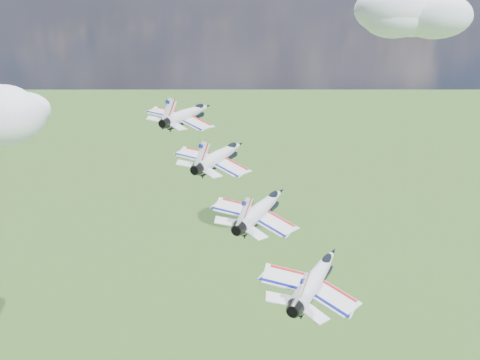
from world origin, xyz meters
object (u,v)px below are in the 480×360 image
(jet_0, at_px, (188,114))
(jet_3, at_px, (316,277))
(jet_1, at_px, (221,155))
(jet_2, at_px, (262,208))

(jet_0, height_order, jet_3, jet_0)
(jet_0, height_order, jet_1, jet_0)
(jet_0, relative_size, jet_2, 1.00)
(jet_1, height_order, jet_2, jet_1)
(jet_2, distance_m, jet_3, 12.82)
(jet_0, bearing_deg, jet_3, -37.36)
(jet_1, relative_size, jet_3, 1.00)
(jet_0, height_order, jet_2, jet_0)
(jet_0, distance_m, jet_3, 38.45)
(jet_0, xyz_separation_m, jet_2, (17.34, -17.48, -7.13))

